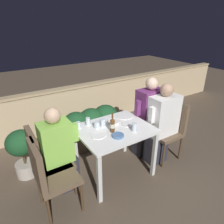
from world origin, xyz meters
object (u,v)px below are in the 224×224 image
object	(u,v)px
person_green_blouse	(60,151)
person_white_polo	(161,124)
chair_left_far	(44,158)
beer_bottle	(112,125)
chair_right_near	(170,125)
chair_right_far	(156,119)
potted_plant	(22,149)
person_purple_stripe	(148,117)
chair_left_near	(48,173)

from	to	relation	value
person_green_blouse	person_white_polo	xyz separation A→B (m)	(1.51, -0.23, 0.04)
chair_left_far	beer_bottle	world-z (taller)	beer_bottle
chair_right_near	chair_right_far	xyz separation A→B (m)	(-0.04, 0.27, 0.00)
person_green_blouse	beer_bottle	xyz separation A→B (m)	(0.66, -0.18, 0.25)
person_green_blouse	chair_right_near	distance (m)	1.73
person_green_blouse	potted_plant	distance (m)	0.68
person_white_polo	person_purple_stripe	world-z (taller)	person_purple_stripe
chair_left_far	chair_right_near	world-z (taller)	same
chair_left_near	beer_bottle	xyz separation A→B (m)	(0.90, 0.10, 0.28)
chair_left_far	chair_right_far	world-z (taller)	same
chair_left_far	potted_plant	world-z (taller)	chair_left_far
person_green_blouse	person_purple_stripe	distance (m)	1.47
person_green_blouse	chair_right_near	xyz separation A→B (m)	(1.71, -0.23, -0.03)
person_green_blouse	person_purple_stripe	world-z (taller)	person_purple_stripe
beer_bottle	potted_plant	world-z (taller)	beer_bottle
person_white_polo	chair_right_near	bearing A→B (deg)	-0.00
chair_right_near	beer_bottle	xyz separation A→B (m)	(-1.05, 0.06, 0.28)
chair_left_far	person_white_polo	size ratio (longest dim) A/B	0.74
chair_right_far	beer_bottle	bearing A→B (deg)	-168.39
potted_plant	beer_bottle	bearing A→B (deg)	-34.85
person_white_polo	potted_plant	size ratio (longest dim) A/B	1.75
chair_right_near	beer_bottle	bearing A→B (deg)	176.78
chair_right_far	potted_plant	bearing A→B (deg)	165.96
chair_left_far	chair_right_far	distance (m)	1.88
beer_bottle	person_purple_stripe	bearing A→B (deg)	14.43
chair_left_near	person_white_polo	distance (m)	1.75
chair_left_far	person_green_blouse	xyz separation A→B (m)	(0.21, -0.00, 0.03)
chair_left_near	beer_bottle	world-z (taller)	beer_bottle
person_white_polo	potted_plant	bearing A→B (deg)	157.50
chair_right_near	chair_left_far	bearing A→B (deg)	173.04
person_white_polo	beer_bottle	world-z (taller)	person_white_polo
chair_left_far	beer_bottle	xyz separation A→B (m)	(0.87, -0.18, 0.28)
chair_left_far	potted_plant	xyz separation A→B (m)	(-0.16, 0.54, -0.12)
chair_left_near	chair_right_far	distance (m)	1.94
chair_left_far	person_green_blouse	size ratio (longest dim) A/B	0.80
chair_right_near	person_purple_stripe	size ratio (longest dim) A/B	0.73
person_white_polo	chair_right_far	size ratio (longest dim) A/B	1.34
chair_left_near	person_purple_stripe	distance (m)	1.74
person_white_polo	chair_right_far	xyz separation A→B (m)	(0.17, 0.27, -0.07)
beer_bottle	chair_left_near	bearing A→B (deg)	-173.54
chair_right_near	chair_right_far	size ratio (longest dim) A/B	1.00
person_green_blouse	person_purple_stripe	xyz separation A→B (m)	(1.47, 0.03, 0.06)
person_green_blouse	chair_left_near	bearing A→B (deg)	-131.09
chair_left_far	chair_right_far	xyz separation A→B (m)	(1.88, 0.03, 0.00)
chair_right_near	person_green_blouse	bearing A→B (deg)	172.21
chair_right_near	potted_plant	distance (m)	2.23
potted_plant	chair_right_far	bearing A→B (deg)	-14.04
beer_bottle	potted_plant	xyz separation A→B (m)	(-1.03, 0.72, -0.40)
chair_left_far	person_purple_stripe	xyz separation A→B (m)	(1.68, 0.03, 0.09)
chair_right_far	person_green_blouse	bearing A→B (deg)	-178.89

